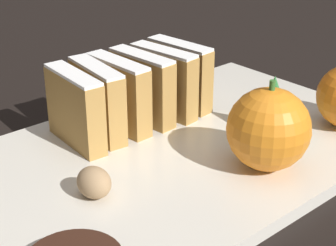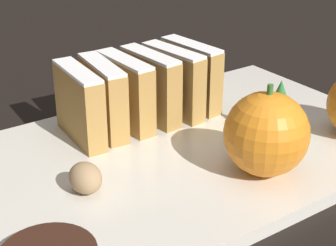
{
  "view_description": "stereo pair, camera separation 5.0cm",
  "coord_description": "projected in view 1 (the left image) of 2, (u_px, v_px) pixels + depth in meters",
  "views": [
    {
      "loc": [
        0.34,
        -0.3,
        0.26
      ],
      "look_at": [
        0.0,
        0.0,
        0.04
      ],
      "focal_mm": 60.0,
      "sensor_mm": 36.0,
      "label": 1
    },
    {
      "loc": [
        0.37,
        -0.26,
        0.26
      ],
      "look_at": [
        0.0,
        0.0,
        0.04
      ],
      "focal_mm": 60.0,
      "sensor_mm": 36.0,
      "label": 2
    }
  ],
  "objects": [
    {
      "name": "walnut",
      "position": [
        94.0,
        182.0,
        0.44
      ],
      "size": [
        0.03,
        0.03,
        0.03
      ],
      "color": "tan",
      "rests_on": "serving_platter"
    },
    {
      "name": "stollen_slice_third",
      "position": [
        120.0,
        94.0,
        0.55
      ],
      "size": [
        0.08,
        0.02,
        0.07
      ],
      "color": "#B28442",
      "rests_on": "serving_platter"
    },
    {
      "name": "stollen_slice_sixth",
      "position": [
        179.0,
        75.0,
        0.6
      ],
      "size": [
        0.08,
        0.03,
        0.07
      ],
      "color": "#B28442",
      "rests_on": "serving_platter"
    },
    {
      "name": "orange_far",
      "position": [
        269.0,
        129.0,
        0.47
      ],
      "size": [
        0.07,
        0.07,
        0.08
      ],
      "color": "orange",
      "rests_on": "serving_platter"
    },
    {
      "name": "serving_platter",
      "position": [
        168.0,
        158.0,
        0.52
      ],
      "size": [
        0.27,
        0.46,
        0.01
      ],
      "color": "silver",
      "rests_on": "ground_plane"
    },
    {
      "name": "stollen_slice_second",
      "position": [
        97.0,
        101.0,
        0.53
      ],
      "size": [
        0.08,
        0.03,
        0.07
      ],
      "color": "#B28442",
      "rests_on": "serving_platter"
    },
    {
      "name": "stollen_slice_front",
      "position": [
        75.0,
        109.0,
        0.52
      ],
      "size": [
        0.08,
        0.02,
        0.07
      ],
      "color": "#B28442",
      "rests_on": "serving_platter"
    },
    {
      "name": "stollen_slice_fourth",
      "position": [
        142.0,
        87.0,
        0.56
      ],
      "size": [
        0.08,
        0.02,
        0.07
      ],
      "color": "#B28442",
      "rests_on": "serving_platter"
    },
    {
      "name": "ground_plane",
      "position": [
        168.0,
        164.0,
        0.52
      ],
      "size": [
        6.0,
        6.0,
        0.0
      ],
      "primitive_type": "plane",
      "color": "black"
    },
    {
      "name": "evergreen_sprig",
      "position": [
        273.0,
        105.0,
        0.54
      ],
      "size": [
        0.05,
        0.05,
        0.06
      ],
      "color": "#2D7538",
      "rests_on": "serving_platter"
    },
    {
      "name": "stollen_slice_fifth",
      "position": [
        164.0,
        82.0,
        0.58
      ],
      "size": [
        0.08,
        0.03,
        0.07
      ],
      "color": "#B28442",
      "rests_on": "serving_platter"
    }
  ]
}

